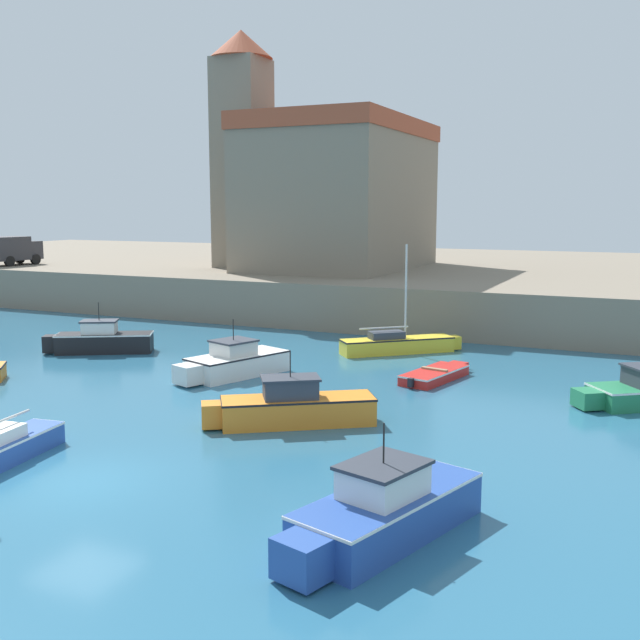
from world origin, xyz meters
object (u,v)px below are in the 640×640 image
Objects in this scene: motorboat_blue_5 at (384,510)px; church at (329,188)px; sailboat_yellow_3 at (398,344)px; truck_on_quay at (11,249)px; mooring_buoy at (215,346)px; motorboat_orange_2 at (293,407)px; motorboat_black_4 at (101,340)px; motorboat_white_0 at (234,362)px; dinghy_red_6 at (436,374)px.

motorboat_blue_5 is 0.35× the size of church.
truck_on_quay is (-34.00, 7.69, 3.50)m from sailboat_yellow_3.
truck_on_quay is at bearing 156.27° from mooring_buoy.
motorboat_blue_5 is 40.67m from church.
motorboat_orange_2 is 1.05× the size of motorboat_black_4.
motorboat_blue_5 is (11.26, -12.39, 0.05)m from motorboat_white_0.
truck_on_quay reaches higher than dinghy_red_6.
dinghy_red_6 is 39.55m from truck_on_quay.
motorboat_orange_2 is 13.47m from mooring_buoy.
motorboat_orange_2 reaches higher than dinghy_red_6.
sailboat_yellow_3 is at bearing 93.28° from motorboat_orange_2.
motorboat_white_0 is 5.69m from mooring_buoy.
motorboat_white_0 is 9.17× the size of mooring_buoy.
mooring_buoy is 0.13× the size of truck_on_quay.
mooring_buoy is at bearing 130.69° from motorboat_white_0.
sailboat_yellow_3 reaches higher than motorboat_white_0.
sailboat_yellow_3 is 9.21m from mooring_buoy.
mooring_buoy is at bearing -157.54° from sailboat_yellow_3.
motorboat_blue_5 is at bearing -78.39° from dinghy_red_6.
motorboat_blue_5 is (5.69, -6.93, 0.03)m from motorboat_orange_2.
motorboat_orange_2 is 40.74m from truck_on_quay.
motorboat_white_0 is 33.23m from truck_on_quay.
motorboat_black_4 is 23.38m from church.
motorboat_black_4 is 0.30× the size of church.
dinghy_red_6 is (8.11, 2.94, -0.36)m from motorboat_white_0.
motorboat_black_4 is 1.15× the size of truck_on_quay.
sailboat_yellow_3 reaches higher than mooring_buoy.
motorboat_white_0 is at bearing 135.55° from motorboat_orange_2.
motorboat_orange_2 is at bearing -68.34° from church.
church reaches higher than sailboat_yellow_3.
dinghy_red_6 is 0.27× the size of church.
truck_on_quay is at bearing -160.83° from church.
church is at bearing 96.71° from mooring_buoy.
mooring_buoy is at bearing 133.50° from motorboat_orange_2.
truck_on_quay is at bearing 148.90° from motorboat_orange_2.
church is at bearing 104.20° from motorboat_white_0.
motorboat_blue_5 reaches higher than dinghy_red_6.
mooring_buoy is (-9.27, 9.76, -0.32)m from motorboat_orange_2.
dinghy_red_6 is (3.31, -4.89, -0.23)m from sailboat_yellow_3.
dinghy_red_6 is 26.35m from church.
church is (2.80, 21.81, 7.94)m from motorboat_black_4.
motorboat_blue_5 is 1.32× the size of truck_on_quay.
motorboat_white_0 is 7.80m from motorboat_orange_2.
motorboat_black_4 is 0.87× the size of motorboat_blue_5.
motorboat_black_4 is at bearing 153.20° from motorboat_orange_2.
motorboat_white_0 is 8.64m from dinghy_red_6.
motorboat_white_0 is 1.22× the size of truck_on_quay.
motorboat_blue_5 reaches higher than motorboat_white_0.
motorboat_orange_2 is at bearing -86.72° from sailboat_yellow_3.
dinghy_red_6 is at bearing -18.63° from truck_on_quay.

